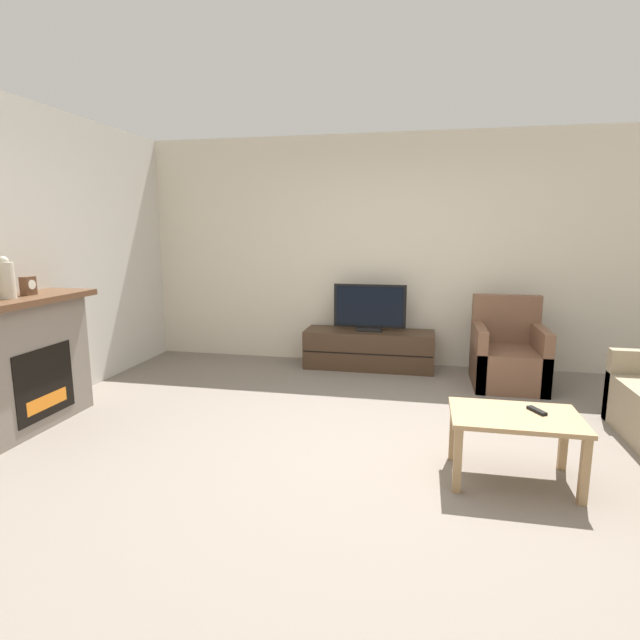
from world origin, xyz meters
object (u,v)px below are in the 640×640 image
(mantel_clock, at_px, (28,286))
(tv, at_px, (370,309))
(mantel_vase_centre_left, at_px, (5,279))
(coffee_table, at_px, (515,425))
(fireplace, at_px, (22,362))
(remote, at_px, (537,411))
(tv_stand, at_px, (369,349))
(armchair, at_px, (507,357))

(mantel_clock, xyz_separation_m, tv, (2.54, 2.24, -0.46))
(mantel_vase_centre_left, relative_size, coffee_table, 0.41)
(fireplace, height_order, mantel_clock, mantel_clock)
(mantel_vase_centre_left, height_order, tv, mantel_vase_centre_left)
(fireplace, height_order, coffee_table, fireplace)
(remote, bearing_deg, mantel_clock, 148.79)
(tv_stand, bearing_deg, remote, -61.25)
(mantel_vase_centre_left, xyz_separation_m, mantel_clock, (0.00, 0.22, -0.08))
(tv, bearing_deg, mantel_clock, -138.58)
(mantel_vase_centre_left, height_order, coffee_table, mantel_vase_centre_left)
(mantel_clock, relative_size, remote, 0.99)
(mantel_clock, distance_m, coffee_table, 3.82)
(tv, xyz_separation_m, coffee_table, (1.20, -2.50, -0.32))
(tv, height_order, armchair, tv)
(fireplace, relative_size, mantel_vase_centre_left, 3.84)
(mantel_clock, bearing_deg, mantel_vase_centre_left, -90.20)
(mantel_clock, distance_m, tv, 3.42)
(tv_stand, height_order, coffee_table, coffee_table)
(mantel_vase_centre_left, bearing_deg, remote, 0.40)
(mantel_vase_centre_left, distance_m, mantel_clock, 0.23)
(mantel_clock, bearing_deg, remote, -2.84)
(mantel_clock, height_order, tv, mantel_clock)
(tv, distance_m, coffee_table, 2.79)
(fireplace, xyz_separation_m, remote, (3.89, -0.07, -0.09))
(tv, bearing_deg, coffee_table, -64.46)
(coffee_table, bearing_deg, mantel_vase_centre_left, 179.35)
(mantel_vase_centre_left, bearing_deg, fireplace, 100.13)
(fireplace, distance_m, coffee_table, 3.76)
(tv_stand, bearing_deg, coffee_table, -64.48)
(fireplace, bearing_deg, coffee_table, -2.08)
(fireplace, xyz_separation_m, armchair, (4.04, 2.00, -0.25))
(armchair, bearing_deg, mantel_vase_centre_left, -152.51)
(fireplace, distance_m, mantel_vase_centre_left, 0.69)
(mantel_vase_centre_left, height_order, tv_stand, mantel_vase_centre_left)
(coffee_table, bearing_deg, remote, 26.31)
(fireplace, height_order, mantel_vase_centre_left, mantel_vase_centre_left)
(tv_stand, height_order, tv, tv)
(tv, distance_m, remote, 2.78)
(tv_stand, xyz_separation_m, tv, (0.00, -0.00, 0.48))
(mantel_vase_centre_left, xyz_separation_m, remote, (3.87, 0.03, -0.77))
(fireplace, height_order, armchair, fireplace)
(fireplace, bearing_deg, tv_stand, 42.80)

